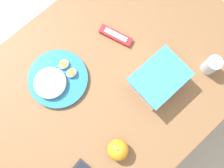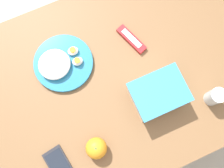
{
  "view_description": "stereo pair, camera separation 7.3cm",
  "coord_description": "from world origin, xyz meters",
  "px_view_note": "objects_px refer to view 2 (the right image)",
  "views": [
    {
      "loc": [
        0.14,
        0.2,
        1.84
      ],
      "look_at": [
        -0.02,
        0.02,
        0.81
      ],
      "focal_mm": 42.0,
      "sensor_mm": 36.0,
      "label": 1
    },
    {
      "loc": [
        0.08,
        0.24,
        1.84
      ],
      "look_at": [
        -0.02,
        0.02,
        0.81
      ],
      "focal_mm": 42.0,
      "sensor_mm": 36.0,
      "label": 2
    }
  ],
  "objects_px": {
    "food_container": "(158,94)",
    "candy_bar": "(131,39)",
    "rice_plate": "(61,63)",
    "cell_phone": "(60,167)",
    "drinking_glass": "(215,97)",
    "orange_fruit": "(96,148)"
  },
  "relations": [
    {
      "from": "rice_plate",
      "to": "cell_phone",
      "type": "bearing_deg",
      "value": 67.58
    },
    {
      "from": "cell_phone",
      "to": "drinking_glass",
      "type": "xyz_separation_m",
      "value": [
        -0.66,
        0.0,
        0.04
      ]
    },
    {
      "from": "candy_bar",
      "to": "drinking_glass",
      "type": "height_order",
      "value": "drinking_glass"
    },
    {
      "from": "food_container",
      "to": "candy_bar",
      "type": "height_order",
      "value": "food_container"
    },
    {
      "from": "cell_phone",
      "to": "candy_bar",
      "type": "bearing_deg",
      "value": -142.55
    },
    {
      "from": "food_container",
      "to": "candy_bar",
      "type": "relative_size",
      "value": 1.37
    },
    {
      "from": "rice_plate",
      "to": "food_container",
      "type": "bearing_deg",
      "value": 136.77
    },
    {
      "from": "rice_plate",
      "to": "candy_bar",
      "type": "bearing_deg",
      "value": 176.42
    },
    {
      "from": "orange_fruit",
      "to": "candy_bar",
      "type": "xyz_separation_m",
      "value": [
        -0.32,
        -0.36,
        -0.03
      ]
    },
    {
      "from": "food_container",
      "to": "rice_plate",
      "type": "distance_m",
      "value": 0.42
    },
    {
      "from": "candy_bar",
      "to": "cell_phone",
      "type": "xyz_separation_m",
      "value": [
        0.47,
        0.36,
        -0.0
      ]
    },
    {
      "from": "candy_bar",
      "to": "cell_phone",
      "type": "distance_m",
      "value": 0.6
    },
    {
      "from": "orange_fruit",
      "to": "rice_plate",
      "type": "bearing_deg",
      "value": -90.02
    },
    {
      "from": "rice_plate",
      "to": "candy_bar",
      "type": "xyz_separation_m",
      "value": [
        -0.32,
        0.02,
        -0.01
      ]
    },
    {
      "from": "food_container",
      "to": "cell_phone",
      "type": "height_order",
      "value": "food_container"
    },
    {
      "from": "cell_phone",
      "to": "rice_plate",
      "type": "bearing_deg",
      "value": -112.42
    },
    {
      "from": "food_container",
      "to": "candy_bar",
      "type": "xyz_separation_m",
      "value": [
        -0.01,
        -0.27,
        -0.03
      ]
    },
    {
      "from": "rice_plate",
      "to": "drinking_glass",
      "type": "height_order",
      "value": "drinking_glass"
    },
    {
      "from": "orange_fruit",
      "to": "rice_plate",
      "type": "height_order",
      "value": "orange_fruit"
    },
    {
      "from": "rice_plate",
      "to": "candy_bar",
      "type": "height_order",
      "value": "rice_plate"
    },
    {
      "from": "rice_plate",
      "to": "orange_fruit",
      "type": "bearing_deg",
      "value": 89.98
    },
    {
      "from": "food_container",
      "to": "candy_bar",
      "type": "bearing_deg",
      "value": -92.69
    }
  ]
}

